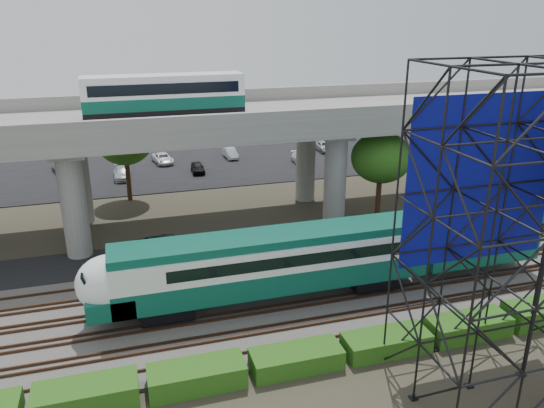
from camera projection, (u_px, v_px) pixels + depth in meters
name	position (u px, v px, depth m)	size (l,w,h in m)	color
ground	(255.00, 325.00, 30.32)	(140.00, 140.00, 0.00)	#474233
ballast_bed	(247.00, 306.00, 32.08)	(90.00, 12.00, 0.20)	slate
service_road	(220.00, 250.00, 39.76)	(90.00, 5.00, 0.08)	black
parking_lot	(180.00, 167.00, 60.93)	(90.00, 18.00, 0.08)	black
harbor_water	(162.00, 128.00, 80.76)	(140.00, 40.00, 0.03)	#466473
rail_tracks	(247.00, 303.00, 32.02)	(90.00, 9.52, 0.16)	#472D1E
commuter_train	(308.00, 256.00, 32.15)	(29.30, 3.06, 4.30)	black
overpass	(200.00, 128.00, 41.85)	(80.00, 12.00, 12.40)	#9E9B93
scaffold_tower	(520.00, 240.00, 23.20)	(9.36, 6.36, 15.00)	black
hedge_strip	(296.00, 358.00, 26.52)	(34.60, 1.80, 1.20)	#254F12
trees	(145.00, 164.00, 41.73)	(40.94, 16.94, 7.69)	#382314
suv	(168.00, 245.00, 38.67)	(2.36, 5.13, 1.43)	black
parked_cars	(195.00, 161.00, 60.83)	(40.18, 9.22, 1.22)	silver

